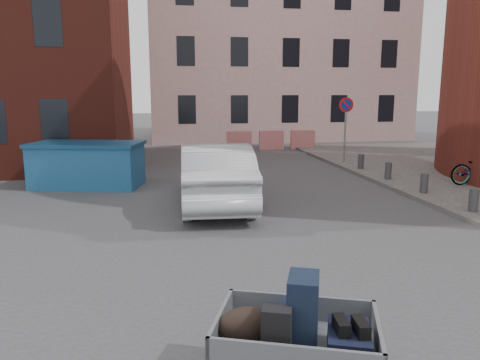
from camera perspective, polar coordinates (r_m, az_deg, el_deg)
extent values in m
plane|color=#38383A|center=(9.36, -0.36, -7.89)|extent=(120.00, 120.00, 0.00)
cube|color=#BB9390|center=(31.89, 4.31, 17.90)|extent=(16.00, 8.00, 14.00)
cylinder|color=gray|center=(19.76, 12.68, 5.90)|extent=(0.07, 0.07, 2.60)
cylinder|color=red|center=(19.69, 12.83, 8.94)|extent=(0.60, 0.03, 0.60)
cylinder|color=navy|center=(19.67, 12.85, 8.93)|extent=(0.44, 0.03, 0.44)
cylinder|color=#3A3A3D|center=(12.67, 26.59, -2.24)|extent=(0.22, 0.22, 0.55)
cylinder|color=#3A3A3D|center=(14.46, 21.53, -0.37)|extent=(0.22, 0.22, 0.55)
cylinder|color=#3A3A3D|center=(16.36, 17.62, 1.08)|extent=(0.22, 0.22, 0.55)
cylinder|color=#3A3A3D|center=(18.32, 14.53, 2.23)|extent=(0.22, 0.22, 0.55)
cube|color=red|center=(24.21, -0.08, 4.80)|extent=(1.30, 0.18, 1.00)
cube|color=red|center=(24.54, 3.85, 4.86)|extent=(1.30, 0.18, 1.00)
cube|color=red|center=(24.98, 7.67, 4.89)|extent=(1.30, 0.18, 1.00)
cube|color=slate|center=(5.02, 6.92, -19.57)|extent=(1.88, 1.58, 0.08)
cube|color=slate|center=(5.03, -2.35, -17.09)|extent=(0.41, 1.05, 0.28)
cube|color=slate|center=(4.95, 16.48, -17.99)|extent=(0.41, 1.05, 0.28)
cube|color=slate|center=(5.40, 7.35, -15.10)|extent=(1.52, 0.58, 0.28)
cube|color=slate|center=(4.47, 6.49, -20.98)|extent=(1.52, 0.58, 0.28)
cube|color=slate|center=(5.84, 7.52, -15.66)|extent=(0.31, 0.69, 0.06)
cube|color=#162034|center=(4.88, 7.68, -15.34)|extent=(0.44, 0.53, 0.70)
cube|color=black|center=(4.85, 13.12, -18.68)|extent=(0.58, 0.70, 0.25)
ellipsoid|color=black|center=(4.92, 0.84, -17.23)|extent=(0.69, 0.54, 0.36)
cube|color=black|center=(4.67, 4.47, -18.00)|extent=(0.32, 0.26, 0.48)
ellipsoid|color=#1538A3|center=(5.25, 6.66, -16.12)|extent=(0.44, 0.41, 0.24)
cube|color=black|center=(4.71, 12.23, -16.94)|extent=(0.13, 0.28, 0.13)
cube|color=black|center=(4.72, 14.51, -16.98)|extent=(0.13, 0.28, 0.13)
cube|color=#1D588B|center=(15.62, -18.09, 1.59)|extent=(3.56, 2.33, 1.31)
cube|color=navy|center=(15.53, -18.24, 4.18)|extent=(3.69, 2.46, 0.11)
imported|color=#ADAFB5|center=(12.42, -3.03, 0.70)|extent=(1.99, 5.12, 1.66)
imported|color=black|center=(16.43, 27.20, 1.27)|extent=(1.95, 0.71, 1.02)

